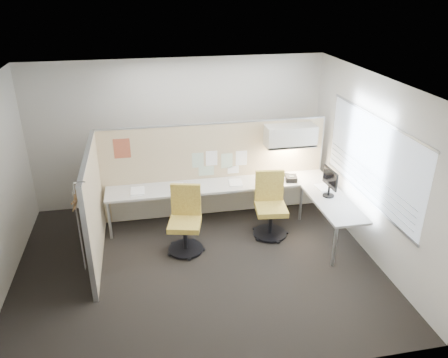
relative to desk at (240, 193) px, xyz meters
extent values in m
cube|color=black|center=(-0.93, -1.13, -0.61)|extent=(5.50, 4.50, 0.01)
cube|color=white|center=(-0.93, -1.13, 2.20)|extent=(5.50, 4.50, 0.01)
cube|color=beige|center=(-0.93, 1.12, 0.80)|extent=(5.50, 0.02, 2.80)
cube|color=beige|center=(-0.93, -3.38, 0.80)|extent=(5.50, 0.02, 2.80)
cube|color=beige|center=(1.82, -1.13, 0.80)|extent=(0.02, 4.50, 2.80)
cube|color=#A5AFC0|center=(1.79, -1.13, 0.95)|extent=(0.01, 2.80, 1.30)
cube|color=beige|center=(-0.38, 0.47, 0.27)|extent=(4.10, 0.06, 1.75)
cube|color=beige|center=(-2.43, -0.63, 0.27)|extent=(0.06, 2.20, 1.75)
cube|color=beige|center=(-0.33, 0.14, 0.11)|extent=(4.00, 0.60, 0.04)
cube|color=beige|center=(1.37, -0.89, 0.11)|extent=(0.60, 1.47, 0.04)
cube|color=beige|center=(-0.33, 0.41, -0.26)|extent=(3.90, 0.02, 0.64)
cylinder|color=#A5A8AA|center=(-2.28, -0.11, -0.26)|extent=(0.05, 0.05, 0.69)
cylinder|color=#A5A8AA|center=(1.12, -1.58, -0.26)|extent=(0.05, 0.05, 0.69)
cylinder|color=#A5A8AA|center=(1.12, -0.11, -0.26)|extent=(0.05, 0.05, 0.69)
cube|color=beige|center=(0.97, 0.26, 0.91)|extent=(0.90, 0.36, 0.38)
cube|color=#FFEABF|center=(0.97, 0.26, 0.70)|extent=(0.60, 0.06, 0.02)
cube|color=#8CBF8C|center=(-0.68, 0.44, 0.50)|extent=(0.21, 0.00, 0.28)
cube|color=white|center=(-0.43, 0.44, 0.52)|extent=(0.21, 0.00, 0.28)
cube|color=#8CBF8C|center=(-0.15, 0.44, 0.45)|extent=(0.21, 0.00, 0.28)
cube|color=white|center=(0.12, 0.44, 0.48)|extent=(0.21, 0.00, 0.28)
cube|color=#8CBF8C|center=(-0.53, 0.44, 0.28)|extent=(0.28, 0.00, 0.18)
cube|color=white|center=(-0.03, 0.44, 0.26)|extent=(0.21, 0.00, 0.14)
cube|color=#EA4A1D|center=(-1.98, 0.44, 0.82)|extent=(0.28, 0.00, 0.35)
cylinder|color=black|center=(-1.07, -0.73, -0.57)|extent=(0.57, 0.57, 0.03)
cylinder|color=black|center=(-1.07, -0.73, -0.35)|extent=(0.07, 0.07, 0.44)
cube|color=#EDDE58|center=(-1.07, -0.73, -0.10)|extent=(0.61, 0.61, 0.09)
cube|color=#EDDE58|center=(-1.01, -0.50, 0.22)|extent=(0.48, 0.18, 0.55)
cylinder|color=black|center=(0.42, -0.53, -0.57)|extent=(0.58, 0.58, 0.03)
cylinder|color=black|center=(0.42, -0.53, -0.35)|extent=(0.07, 0.07, 0.45)
cube|color=#EDDE58|center=(0.42, -0.53, -0.09)|extent=(0.57, 0.57, 0.09)
cube|color=#EDDE58|center=(0.45, -0.29, 0.23)|extent=(0.49, 0.12, 0.56)
cylinder|color=black|center=(1.37, -0.66, 0.14)|extent=(0.19, 0.19, 0.02)
cylinder|color=black|center=(1.37, -0.66, 0.22)|extent=(0.04, 0.04, 0.17)
cube|color=black|center=(1.37, -0.66, 0.46)|extent=(0.06, 0.46, 0.31)
cube|color=black|center=(1.37, -0.66, 0.46)|extent=(0.03, 0.42, 0.27)
cube|color=black|center=(0.95, 0.03, 0.18)|extent=(0.23, 0.22, 0.12)
cylinder|color=black|center=(0.86, 0.05, 0.21)|extent=(0.06, 0.17, 0.04)
cube|color=black|center=(0.61, 0.17, 0.15)|extent=(0.14, 0.07, 0.05)
cube|color=black|center=(0.93, 0.24, 0.16)|extent=(0.12, 0.09, 0.06)
cube|color=silver|center=(-2.43, -1.63, 1.17)|extent=(0.14, 0.02, 0.02)
cylinder|color=silver|center=(-2.50, -1.63, 1.09)|extent=(0.02, 0.02, 0.14)
cube|color=#AD7F4C|center=(-2.50, -1.63, 0.96)|extent=(0.02, 0.38, 0.12)
cube|color=#AD7F4C|center=(-2.53, -1.60, 0.92)|extent=(0.02, 0.38, 0.12)
cube|color=#B2B2BD|center=(-2.51, -1.68, 0.40)|extent=(0.01, 0.07, 0.95)
cube|color=white|center=(-1.78, 0.11, 0.14)|extent=(0.24, 0.31, 0.03)
cube|color=white|center=(-1.10, 0.18, 0.14)|extent=(0.26, 0.33, 0.02)
cube|color=white|center=(-0.05, 0.14, 0.14)|extent=(0.26, 0.32, 0.02)
cube|color=white|center=(0.48, 0.15, 0.14)|extent=(0.29, 0.34, 0.03)
cube|color=white|center=(1.41, -0.37, 0.14)|extent=(0.26, 0.32, 0.02)
camera|label=1|loc=(-1.61, -6.75, 3.46)|focal=35.00mm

